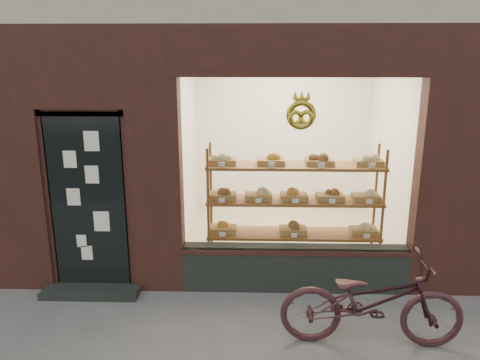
{
  "coord_description": "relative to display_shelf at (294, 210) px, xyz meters",
  "views": [
    {
      "loc": [
        -0.06,
        -3.1,
        2.8
      ],
      "look_at": [
        -0.22,
        2.0,
        1.41
      ],
      "focal_mm": 35.0,
      "sensor_mm": 36.0,
      "label": 1
    }
  ],
  "objects": [
    {
      "name": "bicycle",
      "position": [
        0.65,
        -1.53,
        -0.41
      ],
      "size": [
        1.79,
        0.69,
        0.93
      ],
      "primitive_type": "imported",
      "rotation": [
        0.0,
        0.0,
        1.53
      ],
      "color": "#371C1F",
      "rests_on": "ground"
    },
    {
      "name": "display_shelf",
      "position": [
        0.0,
        0.0,
        0.0
      ],
      "size": [
        2.2,
        0.45,
        1.7
      ],
      "color": "brown",
      "rests_on": "ground"
    }
  ]
}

